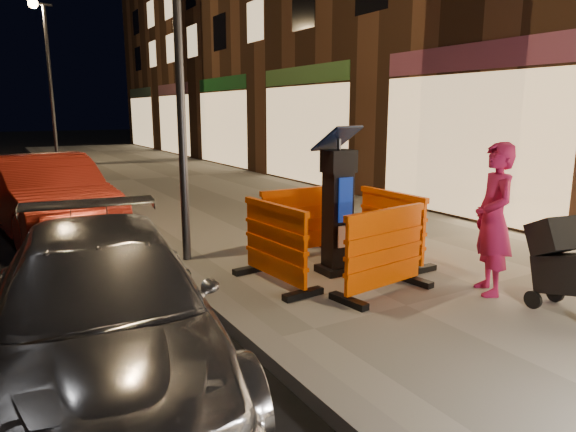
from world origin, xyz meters
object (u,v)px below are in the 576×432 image
barrier_back (300,222)px  parking_kiosk (338,205)px  stroller (575,269)px  car_silver (108,378)px  barrier_bldgside (391,227)px  car_red (51,235)px  barrier_kerbside (275,244)px  man (494,219)px  barrier_front (385,252)px

barrier_back → parking_kiosk: bearing=-89.9°
barrier_back → stroller: (1.31, -3.41, -0.01)m
car_silver → stroller: (4.54, -1.41, 0.66)m
barrier_bldgside → car_red: 6.36m
barrier_back → car_silver: barrier_back is taller
barrier_kerbside → car_red: bearing=18.3°
barrier_back → car_red: bearing=127.7°
barrier_kerbside → stroller: (2.26, -2.46, -0.01)m
barrier_kerbside → man: man is taller
car_silver → man: bearing=0.9°
parking_kiosk → car_red: bearing=119.0°
barrier_front → barrier_bldgside: bearing=37.1°
barrier_bldgside → car_red: size_ratio=0.29×
barrier_front → man: size_ratio=0.73×
parking_kiosk → man: size_ratio=1.02×
car_silver → car_red: bearing=95.9°
parking_kiosk → barrier_bldgside: 1.03m
barrier_kerbside → stroller: size_ratio=1.30×
parking_kiosk → car_silver: parking_kiosk is taller
car_silver → car_red: (0.17, 5.96, 0.00)m
car_silver → car_red: car_red is taller
barrier_front → man: (1.11, -0.61, 0.39)m
barrier_kerbside → stroller: bearing=-142.4°
barrier_back → barrier_bldgside: size_ratio=1.00×
barrier_back → car_silver: size_ratio=0.30×
car_red → stroller: bearing=-67.0°
car_red → stroller: size_ratio=4.46×
stroller → parking_kiosk: bearing=128.7°
car_silver → man: 4.49m
barrier_kerbside → man: bearing=-132.1°
barrier_front → stroller: barrier_front is taller
stroller → car_red: bearing=131.4°
parking_kiosk → stroller: (1.31, -2.46, -0.41)m
parking_kiosk → car_silver: size_ratio=0.41×
barrier_kerbside → barrier_bldgside: (1.90, 0.00, 0.00)m
barrier_front → car_silver: barrier_front is taller
car_silver → barrier_back: bearing=39.5°
stroller → barrier_front: bearing=141.6°
barrier_bldgside → man: man is taller
parking_kiosk → stroller: bearing=-64.9°
barrier_bldgside → car_red: bearing=38.3°
barrier_kerbside → stroller: 3.35m
parking_kiosk → barrier_kerbside: parking_kiosk is taller
stroller → barrier_bldgside: bearing=109.1°
barrier_front → car_red: bearing=109.6°
barrier_bldgside → stroller: 2.49m
car_silver → stroller: bearing=-9.7°
barrier_back → man: man is taller
barrier_back → car_silver: 3.86m
stroller → man: bearing=113.2°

